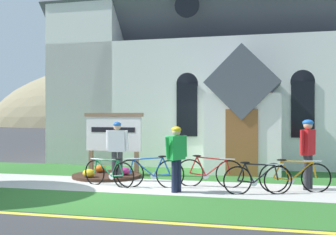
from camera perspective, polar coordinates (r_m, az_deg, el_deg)
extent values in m
plane|color=#333335|center=(13.87, -2.67, -7.60)|extent=(140.00, 140.00, 0.00)
cube|color=#B7B5AD|center=(11.16, -1.42, -9.48)|extent=(32.00, 2.30, 0.01)
cube|color=#2D6628|center=(9.00, -5.34, -11.83)|extent=(32.00, 2.29, 0.01)
cube|color=#2D6628|center=(13.66, 1.47, -7.70)|extent=(24.00, 2.90, 0.01)
cube|color=yellow|center=(7.82, -8.53, -13.68)|extent=(28.00, 0.16, 0.01)
cube|color=white|center=(19.51, 5.27, 1.59)|extent=(11.38, 9.24, 4.72)
cube|color=#4C515B|center=(20.01, 5.27, 13.19)|extent=(11.88, 9.40, 9.40)
cube|color=white|center=(17.96, -10.31, 11.72)|extent=(2.79, 2.79, 10.94)
cube|color=white|center=(13.90, 10.33, -2.20)|extent=(2.40, 1.60, 2.60)
cube|color=#4C515B|center=(13.93, 10.33, 4.59)|extent=(2.40, 1.80, 2.40)
cube|color=brown|center=(13.10, 10.11, -3.44)|extent=(1.00, 0.06, 2.10)
cube|color=black|center=(14.92, 2.63, 1.04)|extent=(0.76, 0.06, 1.90)
cone|color=black|center=(14.96, 2.63, 4.68)|extent=(0.80, 0.06, 0.80)
cube|color=black|center=(14.68, 18.08, 1.04)|extent=(0.76, 0.06, 1.90)
cone|color=black|center=(14.73, 18.08, 4.74)|extent=(0.80, 0.06, 0.80)
cylinder|color=black|center=(15.45, 2.63, 15.21)|extent=(0.90, 0.06, 0.90)
cube|color=#7F6047|center=(13.73, -10.56, -6.06)|extent=(0.12, 0.12, 0.77)
cube|color=#7F6047|center=(13.07, -4.35, -6.38)|extent=(0.12, 0.12, 0.77)
cube|color=white|center=(13.31, -7.53, -2.24)|extent=(1.89, 0.19, 1.09)
cube|color=#7F6047|center=(13.30, -7.53, 0.37)|extent=(2.01, 0.24, 0.12)
cube|color=black|center=(13.26, -7.61, -1.68)|extent=(1.51, 0.10, 0.16)
cylinder|color=#382319|center=(12.91, -8.43, -7.96)|extent=(2.10, 2.10, 0.10)
ellipsoid|color=#CC338C|center=(12.65, -6.10, -7.34)|extent=(0.36, 0.36, 0.24)
ellipsoid|color=orange|center=(13.34, -9.35, -6.95)|extent=(0.36, 0.36, 0.24)
ellipsoid|color=gold|center=(12.34, -10.84, -7.54)|extent=(0.36, 0.36, 0.24)
torus|color=black|center=(10.63, 14.39, -8.07)|extent=(0.73, 0.18, 0.74)
torus|color=black|center=(10.88, 19.75, -7.88)|extent=(0.73, 0.18, 0.74)
cylinder|color=orange|center=(10.76, 17.95, -7.04)|extent=(0.55, 0.14, 0.48)
cylinder|color=orange|center=(10.71, 17.37, -5.82)|extent=(0.75, 0.18, 0.05)
cylinder|color=orange|center=(10.67, 15.97, -7.06)|extent=(0.26, 0.09, 0.48)
cylinder|color=orange|center=(10.68, 15.48, -8.18)|extent=(0.42, 0.12, 0.09)
cylinder|color=orange|center=(10.62, 14.88, -6.95)|extent=(0.22, 0.08, 0.43)
cylinder|color=orange|center=(10.85, 19.54, -6.85)|extent=(0.12, 0.06, 0.41)
ellipsoid|color=black|center=(10.61, 15.37, -5.66)|extent=(0.25, 0.12, 0.05)
cylinder|color=silver|center=(10.81, 19.33, -5.70)|extent=(0.44, 0.11, 0.03)
cylinder|color=silver|center=(10.73, 16.56, -8.28)|extent=(0.18, 0.05, 0.18)
torus|color=black|center=(10.94, -6.17, -7.94)|extent=(0.67, 0.25, 0.70)
torus|color=black|center=(11.58, -10.07, -7.50)|extent=(0.67, 0.25, 0.70)
cylinder|color=#19723F|center=(11.34, -8.80, -6.88)|extent=(0.52, 0.20, 0.44)
cylinder|color=#19723F|center=(11.24, -8.37, -5.79)|extent=(0.71, 0.26, 0.08)
cylinder|color=#19723F|center=(11.10, -7.35, -6.92)|extent=(0.25, 0.11, 0.46)
cylinder|color=#19723F|center=(11.07, -6.98, -7.98)|extent=(0.39, 0.16, 0.09)
cylinder|color=#19723F|center=(10.97, -6.54, -6.87)|extent=(0.21, 0.10, 0.41)
cylinder|color=#19723F|center=(11.53, -9.93, -6.63)|extent=(0.12, 0.07, 0.37)
ellipsoid|color=black|center=(11.00, -6.90, -5.65)|extent=(0.25, 0.15, 0.05)
cylinder|color=silver|center=(11.48, -9.78, -5.66)|extent=(0.43, 0.16, 0.03)
cylinder|color=silver|center=(11.20, -7.78, -8.02)|extent=(0.18, 0.08, 0.18)
torus|color=black|center=(11.16, 3.03, -7.65)|extent=(0.75, 0.05, 0.75)
torus|color=black|center=(11.03, 8.51, -7.75)|extent=(0.75, 0.05, 0.75)
cylinder|color=#A51E19|center=(11.05, 6.63, -6.90)|extent=(0.57, 0.04, 0.46)
cylinder|color=#A51E19|center=(11.03, 6.03, -5.63)|extent=(0.79, 0.05, 0.10)
cylinder|color=#A51E19|center=(11.09, 4.61, -6.71)|extent=(0.27, 0.04, 0.50)
cylinder|color=#A51E19|center=(11.13, 4.12, -7.81)|extent=(0.43, 0.04, 0.09)
cylinder|color=#A51E19|center=(11.12, 3.52, -6.55)|extent=(0.22, 0.04, 0.45)
cylinder|color=#A51E19|center=(11.01, 8.29, -6.78)|extent=(0.12, 0.04, 0.38)
ellipsoid|color=black|center=(11.08, 4.01, -5.29)|extent=(0.24, 0.08, 0.05)
cylinder|color=silver|center=(10.99, 8.07, -5.71)|extent=(0.44, 0.03, 0.03)
cylinder|color=silver|center=(11.11, 5.21, -7.97)|extent=(0.18, 0.02, 0.18)
torus|color=black|center=(10.13, 9.56, -8.58)|extent=(0.68, 0.25, 0.70)
torus|color=black|center=(10.41, 14.92, -8.35)|extent=(0.68, 0.25, 0.70)
cylinder|color=black|center=(10.28, 13.13, -7.58)|extent=(0.52, 0.20, 0.44)
cylinder|color=black|center=(10.22, 12.55, -6.35)|extent=(0.71, 0.26, 0.08)
cylinder|color=black|center=(10.18, 11.15, -7.54)|extent=(0.25, 0.11, 0.47)
cylinder|color=black|center=(10.18, 10.66, -8.68)|extent=(0.39, 0.16, 0.09)
cylinder|color=black|center=(10.12, 10.06, -7.44)|extent=(0.21, 0.10, 0.42)
cylinder|color=black|center=(10.37, 14.71, -7.37)|extent=(0.12, 0.07, 0.37)
ellipsoid|color=black|center=(10.12, 10.55, -6.13)|extent=(0.25, 0.15, 0.05)
cylinder|color=silver|center=(10.33, 14.50, -6.28)|extent=(0.43, 0.16, 0.03)
cylinder|color=silver|center=(10.24, 11.74, -8.77)|extent=(0.18, 0.08, 0.18)
torus|color=black|center=(10.88, 0.27, -7.84)|extent=(0.75, 0.14, 0.75)
torus|color=black|center=(11.04, -5.27, -7.72)|extent=(0.75, 0.14, 0.75)
cylinder|color=#194CA5|center=(10.95, -3.40, -6.93)|extent=(0.57, 0.11, 0.46)
cylinder|color=#194CA5|center=(10.90, -2.80, -5.67)|extent=(0.79, 0.14, 0.10)
cylinder|color=#194CA5|center=(10.89, -1.35, -6.81)|extent=(0.27, 0.07, 0.51)
cylinder|color=#194CA5|center=(10.91, -0.85, -7.96)|extent=(0.43, 0.09, 0.09)
cylinder|color=#194CA5|center=(10.86, -0.23, -6.69)|extent=(0.23, 0.07, 0.45)
cylinder|color=#194CA5|center=(11.00, -5.05, -6.76)|extent=(0.12, 0.05, 0.38)
ellipsoid|color=black|center=(10.85, -0.74, -5.38)|extent=(0.25, 0.11, 0.05)
cylinder|color=silver|center=(10.97, -4.83, -5.68)|extent=(0.44, 0.09, 0.03)
cylinder|color=silver|center=(10.94, -1.96, -8.08)|extent=(0.18, 0.04, 0.18)
cylinder|color=#2D2D33|center=(12.10, -6.62, -6.72)|extent=(0.15, 0.15, 0.85)
cylinder|color=#2D2D33|center=(12.13, -7.43, -6.70)|extent=(0.15, 0.15, 0.85)
cube|color=silver|center=(12.05, -7.03, -3.24)|extent=(0.50, 0.27, 0.62)
sphere|color=tan|center=(12.03, -7.03, -1.24)|extent=(0.22, 0.22, 0.22)
ellipsoid|color=#1E59B2|center=(12.03, -7.03, -0.96)|extent=(0.27, 0.31, 0.15)
cylinder|color=silver|center=(11.95, -5.71, -3.12)|extent=(0.09, 0.19, 0.56)
cylinder|color=silver|center=(12.15, -8.32, -3.06)|extent=(0.09, 0.11, 0.56)
cylinder|color=#2D2D33|center=(11.32, 18.94, -7.10)|extent=(0.15, 0.15, 0.89)
cylinder|color=#2D2D33|center=(11.11, 18.51, -7.24)|extent=(0.15, 0.15, 0.89)
cube|color=red|center=(11.14, 18.73, -3.26)|extent=(0.40, 0.54, 0.65)
sphere|color=tan|center=(11.13, 18.73, -1.01)|extent=(0.23, 0.23, 0.23)
ellipsoid|color=#1E59B2|center=(11.13, 18.73, -0.68)|extent=(0.36, 0.34, 0.16)
cylinder|color=red|center=(11.41, 19.46, -3.02)|extent=(0.09, 0.14, 0.59)
cylinder|color=red|center=(10.88, 17.97, -3.17)|extent=(0.09, 0.12, 0.59)
cylinder|color=#191E38|center=(10.21, 0.90, -8.12)|extent=(0.15, 0.15, 0.80)
cylinder|color=#191E38|center=(10.31, 1.43, -8.04)|extent=(0.15, 0.15, 0.80)
cube|color=green|center=(10.18, 1.16, -4.21)|extent=(0.40, 0.49, 0.59)
sphere|color=tan|center=(10.16, 1.16, -1.97)|extent=(0.21, 0.21, 0.21)
ellipsoid|color=gold|center=(10.16, 1.16, -1.65)|extent=(0.33, 0.32, 0.15)
cylinder|color=green|center=(10.01, -0.09, -4.11)|extent=(0.09, 0.22, 0.53)
cylinder|color=green|center=(10.36, 2.37, -3.97)|extent=(0.09, 0.14, 0.53)
ellipsoid|color=#847A5B|center=(74.87, 3.55, -1.26)|extent=(81.23, 36.20, 26.87)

